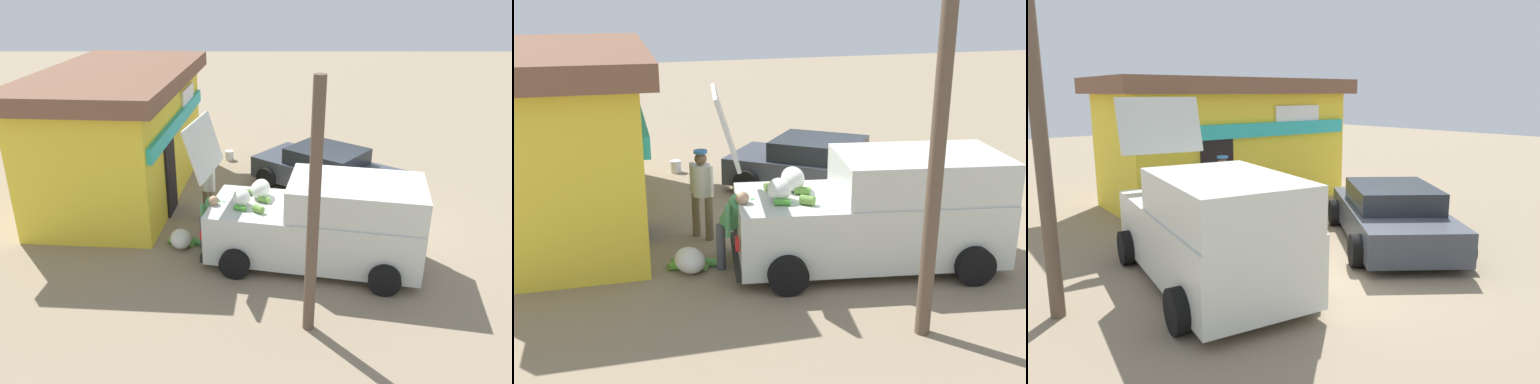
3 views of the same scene
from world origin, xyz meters
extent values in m
plane|color=gray|center=(0.00, 0.00, 0.00)|extent=(60.00, 60.00, 0.00)
cube|color=yellow|center=(1.45, 5.75, 1.53)|extent=(6.59, 3.55, 3.05)
cube|color=#2DB7B2|center=(1.33, 4.14, 2.14)|extent=(6.06, 0.55, 0.36)
cube|color=black|center=(0.19, 4.25, 1.00)|extent=(0.90, 0.12, 2.00)
cube|color=white|center=(2.74, 4.06, 2.44)|extent=(1.50, 0.17, 0.60)
cube|color=brown|center=(1.45, 5.75, 3.26)|extent=(7.18, 4.14, 0.41)
cube|color=silver|center=(-2.34, 0.85, 0.71)|extent=(2.66, 4.65, 1.07)
cube|color=silver|center=(-2.51, 0.04, 1.57)|extent=(2.25, 3.01, 0.67)
cube|color=black|center=(-2.78, -1.24, 1.54)|extent=(1.52, 0.39, 0.51)
cube|color=silver|center=(-1.87, 3.16, 2.45)|extent=(1.68, 0.71, 1.10)
ellipsoid|color=silver|center=(-1.77, 1.99, 1.43)|extent=(0.47, 0.39, 0.39)
ellipsoid|color=silver|center=(-1.67, 1.96, 1.43)|extent=(0.46, 0.38, 0.38)
ellipsoid|color=silver|center=(-2.18, 2.37, 1.42)|extent=(0.44, 0.37, 0.37)
cylinder|color=olive|center=(-2.52, 2.02, 1.32)|extent=(0.27, 0.27, 0.15)
cylinder|color=#69A540|center=(-2.00, 1.90, 1.31)|extent=(0.24, 0.28, 0.13)
cylinder|color=green|center=(-2.42, 2.40, 1.29)|extent=(0.19, 0.28, 0.11)
cylinder|color=olive|center=(-1.61, 2.29, 1.30)|extent=(0.16, 0.30, 0.13)
cube|color=black|center=(-1.90, 3.04, 0.25)|extent=(1.70, 0.43, 0.16)
cube|color=red|center=(-2.59, 3.19, 0.76)|extent=(0.15, 0.09, 0.20)
cube|color=red|center=(-1.20, 2.90, 0.76)|extent=(0.15, 0.09, 0.20)
cylinder|color=black|center=(-3.60, -0.41, 0.31)|extent=(0.34, 0.66, 0.63)
cylinder|color=black|center=(-1.69, -0.80, 0.31)|extent=(0.34, 0.66, 0.63)
cylinder|color=black|center=(-3.00, 2.51, 0.31)|extent=(0.34, 0.66, 0.63)
cylinder|color=black|center=(-1.09, 2.12, 0.31)|extent=(0.34, 0.66, 0.63)
cube|color=#383D47|center=(1.67, 0.07, 0.48)|extent=(4.02, 4.32, 0.62)
cube|color=#1E2328|center=(1.67, 0.07, 1.01)|extent=(2.50, 2.54, 0.44)
cylinder|color=black|center=(3.32, 0.52, 0.30)|extent=(0.55, 0.60, 0.60)
cylinder|color=black|center=(1.79, 1.78, 0.30)|extent=(0.55, 0.60, 0.60)
cylinder|color=black|center=(1.54, -1.63, 0.30)|extent=(0.55, 0.60, 0.60)
cylinder|color=black|center=(0.02, -0.37, 0.30)|extent=(0.55, 0.60, 0.60)
cylinder|color=#726047|center=(-0.20, 3.34, 0.42)|extent=(0.15, 0.15, 0.83)
cylinder|color=#726047|center=(-0.48, 3.15, 0.42)|extent=(0.15, 0.15, 0.83)
cylinder|color=silver|center=(-0.34, 3.25, 1.13)|extent=(0.47, 0.47, 0.59)
sphere|color=brown|center=(-0.34, 3.25, 1.54)|extent=(0.23, 0.23, 0.23)
cylinder|color=#3872B2|center=(-0.34, 3.25, 1.67)|extent=(0.25, 0.25, 0.05)
cylinder|color=silver|center=(-0.14, 3.38, 1.14)|extent=(0.09, 0.09, 0.56)
cylinder|color=silver|center=(-0.54, 3.12, 1.14)|extent=(0.09, 0.09, 0.56)
cylinder|color=#4C4C51|center=(-1.69, 2.94, 0.40)|extent=(0.15, 0.15, 0.79)
cylinder|color=#4C4C51|center=(-1.80, 3.26, 0.40)|extent=(0.15, 0.15, 0.79)
cylinder|color=#4C9959|center=(-1.90, 3.04, 1.02)|extent=(0.69, 0.52, 0.65)
sphere|color=tan|center=(-2.13, 2.97, 1.33)|extent=(0.21, 0.21, 0.21)
cylinder|color=#4C9959|center=(-1.99, 2.76, 0.97)|extent=(0.09, 0.09, 0.53)
cylinder|color=#4C9959|center=(-2.14, 3.22, 0.97)|extent=(0.09, 0.09, 0.53)
ellipsoid|color=silver|center=(-1.74, 3.78, 0.20)|extent=(0.73, 0.62, 0.41)
cylinder|color=#6CB544|center=(-1.64, 3.59, 0.07)|extent=(0.35, 0.27, 0.13)
cylinder|color=#659C33|center=(-1.56, 3.99, 0.06)|extent=(0.19, 0.29, 0.13)
cylinder|color=#52AE2E|center=(-1.63, 3.93, 0.07)|extent=(0.25, 0.30, 0.13)
cylinder|color=#51A347|center=(-1.64, 3.41, 0.07)|extent=(0.25, 0.34, 0.14)
cylinder|color=#569037|center=(-1.43, 3.89, 0.07)|extent=(0.19, 0.32, 0.14)
cylinder|color=silver|center=(4.19, 2.97, 0.15)|extent=(0.28, 0.28, 0.31)
cylinder|color=brown|center=(-4.62, 1.15, 2.22)|extent=(0.20, 0.20, 4.43)
camera|label=1|loc=(-11.96, 2.06, 5.75)|focal=35.82mm
camera|label=2|loc=(-10.98, 5.44, 4.43)|focal=43.15mm
camera|label=3|loc=(-6.41, -5.61, 3.08)|focal=33.59mm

